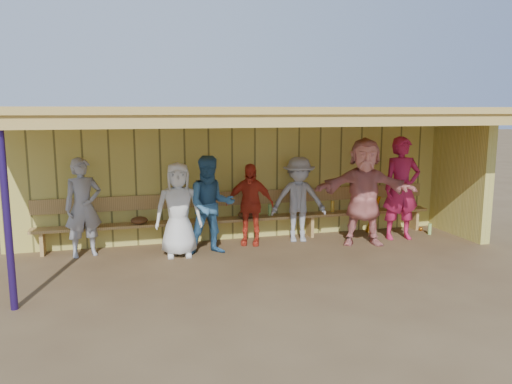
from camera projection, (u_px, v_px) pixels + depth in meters
ground at (261, 256)px, 8.49m from camera, size 90.00×90.00×0.00m
player_a at (83, 207)px, 8.38m from camera, size 0.70×0.55×1.68m
player_b at (178, 210)px, 8.38m from camera, size 0.82×0.57×1.60m
player_c at (211, 205)px, 8.51m from camera, size 0.83×0.65×1.70m
player_d at (250, 204)px, 9.12m from camera, size 0.95×0.67×1.50m
player_e at (299, 199)px, 9.34m from camera, size 1.13×0.79×1.60m
player_f at (364, 192)px, 9.09m from camera, size 1.91×1.10×1.97m
player_g at (401, 188)px, 9.48m from camera, size 0.77×0.56×1.96m
dugout_structure at (272, 153)px, 8.96m from camera, size 8.80×3.20×2.50m
bench at (246, 213)px, 9.46m from camera, size 7.60×0.34×0.93m
dugout_equipment at (204, 219)px, 9.14m from camera, size 6.65×0.62×0.80m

